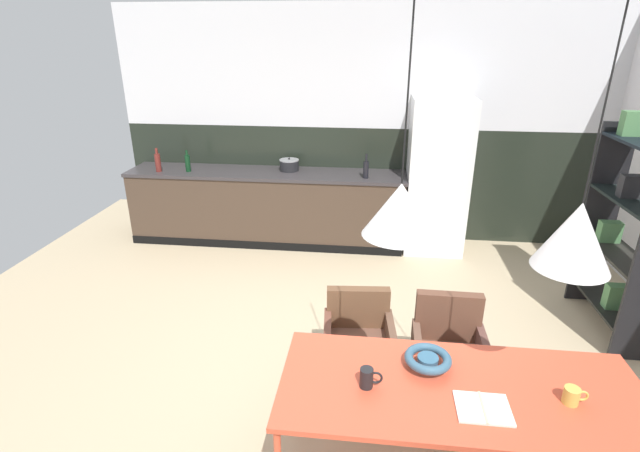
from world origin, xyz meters
TOP-DOWN VIEW (x-y plane):
  - ground_plane at (0.00, 0.00)m, footprint 7.82×7.82m
  - back_wall_splashback_dark at (0.00, 2.95)m, footprint 6.02×0.12m
  - back_wall_panel_upper at (0.00, 2.95)m, footprint 6.02×0.12m
  - kitchen_counter at (-1.17, 2.59)m, footprint 3.41×0.63m
  - refrigerator_column at (0.89, 2.59)m, footprint 0.69×0.60m
  - dining_table at (0.65, -0.85)m, footprint 1.89×0.78m
  - armchair_head_of_table at (0.09, -0.02)m, footprint 0.52×0.51m
  - armchair_by_stool at (0.71, -0.08)m, footprint 0.49×0.47m
  - fruit_bowl at (0.48, -0.71)m, footprint 0.26×0.26m
  - open_book at (0.73, -0.99)m, footprint 0.26×0.22m
  - mug_glass_clear at (1.17, -0.90)m, footprint 0.12×0.08m
  - mug_dark_espresso at (0.16, -0.90)m, footprint 0.12×0.07m
  - cooking_pot at (-0.89, 2.68)m, footprint 0.24×0.24m
  - bottle_oil_tall at (-2.11, 2.49)m, footprint 0.06×0.06m
  - bottle_vinegar_dark at (-2.47, 2.45)m, footprint 0.07×0.07m
  - bottle_spice_small at (0.06, 2.45)m, footprint 0.06×0.06m
  - open_shelf_unit at (2.26, 1.06)m, footprint 0.30×0.98m
  - pendant_lamp_over_table_near at (0.27, -0.87)m, footprint 0.34×0.34m
  - pendant_lamp_over_table_far at (1.03, -0.88)m, footprint 0.33×0.33m

SIDE VIEW (x-z plane):
  - ground_plane at x=0.00m, z-range 0.00..0.00m
  - kitchen_counter at x=-1.17m, z-range 0.00..0.91m
  - armchair_by_stool at x=0.71m, z-range 0.10..0.90m
  - armchair_head_of_table at x=0.09m, z-range 0.12..0.88m
  - back_wall_splashback_dark at x=0.00m, z-range 0.00..1.41m
  - dining_table at x=0.65m, z-range 0.33..1.08m
  - open_book at x=0.73m, z-range 0.75..0.77m
  - mug_glass_clear at x=1.17m, z-range 0.75..0.84m
  - fruit_bowl at x=0.48m, z-range 0.76..0.84m
  - mug_dark_espresso at x=0.16m, z-range 0.75..0.86m
  - refrigerator_column at x=0.89m, z-range 0.00..1.82m
  - open_shelf_unit at x=2.26m, z-range 0.00..1.88m
  - cooking_pot at x=-0.89m, z-range 0.90..1.06m
  - bottle_oil_tall at x=-2.11m, z-range 0.89..1.15m
  - bottle_spice_small at x=0.06m, z-range 0.87..1.16m
  - bottle_vinegar_dark at x=-2.47m, z-range 0.88..1.17m
  - pendant_lamp_over_table_far at x=1.03m, z-range 1.00..2.28m
  - pendant_lamp_over_table_near at x=0.27m, z-range 1.14..2.31m
  - back_wall_panel_upper at x=0.00m, z-range 1.41..2.82m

